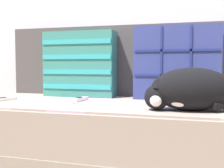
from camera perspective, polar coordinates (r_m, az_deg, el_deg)
couch at (r=1.53m, az=5.92°, el=-10.70°), size 1.92×0.79×0.37m
sofa_backrest at (r=1.80m, az=7.81°, el=4.66°), size 1.88×0.14×0.45m
throw_pillow_quilted at (r=1.64m, az=12.96°, el=4.18°), size 0.48×0.14×0.42m
throw_pillow_striped at (r=1.77m, az=-6.53°, el=4.00°), size 0.45×0.14×0.40m
sleeping_cat at (r=1.26m, az=15.27°, el=-1.25°), size 0.42×0.27×0.19m
game_remote_near at (r=1.55m, az=-6.64°, el=-3.16°), size 0.06×0.19×0.02m
game_remote_far at (r=1.65m, az=-21.48°, el=-2.96°), size 0.11×0.20×0.02m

